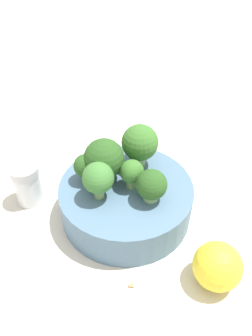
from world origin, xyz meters
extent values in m
plane|color=beige|center=(0.00, 0.00, 0.00)|extent=(3.00, 3.00, 0.00)
cylinder|color=slate|center=(0.00, 0.00, 0.03)|extent=(0.18, 0.18, 0.05)
cylinder|color=#8EB770|center=(-0.03, 0.02, 0.06)|extent=(0.03, 0.03, 0.02)
sphere|color=#28511E|center=(-0.03, 0.02, 0.08)|extent=(0.04, 0.04, 0.04)
cylinder|color=#7A9E5B|center=(0.03, 0.02, 0.07)|extent=(0.02, 0.02, 0.03)
sphere|color=#3D7533|center=(0.03, 0.02, 0.09)|extent=(0.04, 0.04, 0.04)
cylinder|color=#84AD66|center=(-0.02, -0.05, 0.07)|extent=(0.03, 0.03, 0.03)
sphere|color=#386B28|center=(-0.02, -0.05, 0.09)|extent=(0.05, 0.05, 0.05)
cylinder|color=#7A9E5B|center=(0.03, -0.02, 0.07)|extent=(0.03, 0.03, 0.02)
sphere|color=#28511E|center=(0.03, -0.02, 0.09)|extent=(0.05, 0.05, 0.05)
cylinder|color=#7A9E5B|center=(0.05, -0.01, 0.06)|extent=(0.01, 0.01, 0.02)
sphere|color=#28511E|center=(0.05, -0.01, 0.08)|extent=(0.03, 0.03, 0.03)
cylinder|color=#7A9E5B|center=(-0.01, 0.00, 0.06)|extent=(0.01, 0.01, 0.02)
sphere|color=#386B28|center=(-0.01, 0.00, 0.08)|extent=(0.03, 0.03, 0.03)
cylinder|color=silver|center=(0.14, -0.02, 0.03)|extent=(0.04, 0.04, 0.05)
cylinder|color=#B7B7BC|center=(0.14, -0.02, 0.06)|extent=(0.04, 0.04, 0.01)
sphere|color=yellow|center=(-0.11, 0.11, 0.03)|extent=(0.06, 0.06, 0.06)
cube|color=#AD7F4C|center=(-0.09, 0.09, 0.00)|extent=(0.01, 0.01, 0.01)
cube|color=#AD7F4C|center=(-0.01, 0.12, 0.00)|extent=(0.01, 0.00, 0.01)
camera|label=1|loc=(-0.01, 0.32, 0.36)|focal=35.00mm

